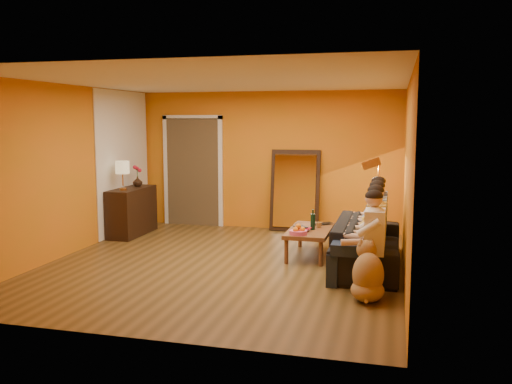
% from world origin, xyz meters
% --- Properties ---
extents(room_shell, '(5.00, 5.50, 2.60)m').
position_xyz_m(room_shell, '(0.00, 0.37, 1.30)').
color(room_shell, brown).
rests_on(room_shell, ground).
extents(white_accent, '(0.02, 1.90, 2.58)m').
position_xyz_m(white_accent, '(-2.48, 1.75, 1.30)').
color(white_accent, white).
rests_on(white_accent, wall_left).
extents(doorway_recess, '(1.06, 0.30, 2.10)m').
position_xyz_m(doorway_recess, '(-1.50, 2.83, 1.05)').
color(doorway_recess, '#3F2D19').
rests_on(doorway_recess, floor).
extents(door_jamb_left, '(0.08, 0.06, 2.20)m').
position_xyz_m(door_jamb_left, '(-2.07, 2.71, 1.05)').
color(door_jamb_left, white).
rests_on(door_jamb_left, wall_back).
extents(door_jamb_right, '(0.08, 0.06, 2.20)m').
position_xyz_m(door_jamb_right, '(-0.93, 2.71, 1.05)').
color(door_jamb_right, white).
rests_on(door_jamb_right, wall_back).
extents(door_header, '(1.22, 0.06, 0.08)m').
position_xyz_m(door_header, '(-1.50, 2.71, 2.12)').
color(door_header, white).
rests_on(door_header, wall_back).
extents(mirror_frame, '(0.92, 0.27, 1.51)m').
position_xyz_m(mirror_frame, '(0.55, 2.63, 0.76)').
color(mirror_frame, black).
rests_on(mirror_frame, floor).
extents(mirror_glass, '(0.78, 0.21, 1.35)m').
position_xyz_m(mirror_glass, '(0.55, 2.59, 0.76)').
color(mirror_glass, white).
rests_on(mirror_glass, mirror_frame).
extents(sideboard, '(0.44, 1.18, 0.85)m').
position_xyz_m(sideboard, '(-2.24, 1.55, 0.42)').
color(sideboard, black).
rests_on(sideboard, floor).
extents(table_lamp, '(0.24, 0.24, 0.51)m').
position_xyz_m(table_lamp, '(-2.24, 1.25, 1.10)').
color(table_lamp, beige).
rests_on(table_lamp, sideboard).
extents(sofa, '(2.26, 0.88, 0.66)m').
position_xyz_m(sofa, '(2.00, 0.41, 0.33)').
color(sofa, black).
rests_on(sofa, floor).
extents(coffee_table, '(0.63, 1.23, 0.42)m').
position_xyz_m(coffee_table, '(1.12, 0.81, 0.21)').
color(coffee_table, brown).
rests_on(coffee_table, floor).
extents(floor_lamp, '(0.31, 0.25, 1.44)m').
position_xyz_m(floor_lamp, '(2.10, 1.50, 0.72)').
color(floor_lamp, '#B57735').
rests_on(floor_lamp, floor).
extents(dog, '(0.50, 0.66, 0.70)m').
position_xyz_m(dog, '(2.09, -1.05, 0.35)').
color(dog, olive).
rests_on(dog, floor).
extents(person_far_left, '(0.70, 0.44, 1.22)m').
position_xyz_m(person_far_left, '(2.13, -0.59, 0.61)').
color(person_far_left, silver).
rests_on(person_far_left, sofa).
extents(person_mid_left, '(0.70, 0.44, 1.22)m').
position_xyz_m(person_mid_left, '(2.13, -0.04, 0.61)').
color(person_mid_left, gold).
rests_on(person_mid_left, sofa).
extents(person_mid_right, '(0.70, 0.44, 1.22)m').
position_xyz_m(person_mid_right, '(2.13, 0.51, 0.61)').
color(person_mid_right, '#87A3D1').
rests_on(person_mid_right, sofa).
extents(person_far_right, '(0.70, 0.44, 1.22)m').
position_xyz_m(person_far_right, '(2.13, 1.06, 0.61)').
color(person_far_right, '#303035').
rests_on(person_far_right, sofa).
extents(fruit_bowl, '(0.26, 0.26, 0.16)m').
position_xyz_m(fruit_bowl, '(1.02, 0.36, 0.50)').
color(fruit_bowl, '#E24F7D').
rests_on(fruit_bowl, coffee_table).
extents(wine_bottle, '(0.07, 0.07, 0.31)m').
position_xyz_m(wine_bottle, '(1.17, 0.76, 0.58)').
color(wine_bottle, black).
rests_on(wine_bottle, coffee_table).
extents(tumbler, '(0.10, 0.10, 0.09)m').
position_xyz_m(tumbler, '(1.24, 0.93, 0.46)').
color(tumbler, '#B27F3F').
rests_on(tumbler, coffee_table).
extents(laptop, '(0.38, 0.37, 0.03)m').
position_xyz_m(laptop, '(1.30, 1.16, 0.43)').
color(laptop, black).
rests_on(laptop, coffee_table).
extents(book_lower, '(0.25, 0.29, 0.02)m').
position_xyz_m(book_lower, '(0.94, 0.61, 0.43)').
color(book_lower, black).
rests_on(book_lower, coffee_table).
extents(book_mid, '(0.24, 0.30, 0.02)m').
position_xyz_m(book_mid, '(0.95, 0.62, 0.45)').
color(book_mid, '#B21430').
rests_on(book_mid, book_lower).
extents(book_upper, '(0.25, 0.26, 0.02)m').
position_xyz_m(book_upper, '(0.94, 0.60, 0.47)').
color(book_upper, black).
rests_on(book_upper, book_mid).
extents(vase, '(0.17, 0.17, 0.18)m').
position_xyz_m(vase, '(-2.24, 1.80, 0.94)').
color(vase, black).
rests_on(vase, sideboard).
extents(flowers, '(0.17, 0.17, 0.39)m').
position_xyz_m(flowers, '(-2.24, 1.80, 1.17)').
color(flowers, '#B21430').
rests_on(flowers, vase).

